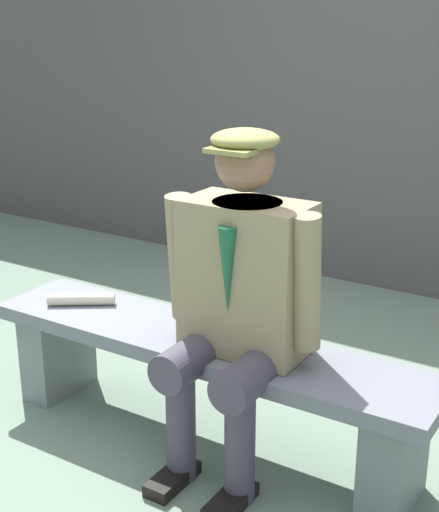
{
  "coord_description": "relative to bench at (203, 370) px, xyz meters",
  "views": [
    {
      "loc": [
        -1.43,
        2.17,
        1.66
      ],
      "look_at": [
        -0.08,
        0.0,
        0.81
      ],
      "focal_mm": 51.11,
      "sensor_mm": 36.0,
      "label": 1
    }
  ],
  "objects": [
    {
      "name": "rolled_magazine",
      "position": [
        0.63,
        0.0,
        0.17
      ],
      "size": [
        0.27,
        0.2,
        0.05
      ],
      "primitive_type": "cylinder",
      "rotation": [
        0.0,
        1.57,
        0.6
      ],
      "color": "beige",
      "rests_on": "bench"
    },
    {
      "name": "bench",
      "position": [
        0.0,
        0.0,
        0.0
      ],
      "size": [
        1.89,
        0.4,
        0.46
      ],
      "color": "slate",
      "rests_on": "ground"
    },
    {
      "name": "stadium_wall",
      "position": [
        0.0,
        -2.18,
        0.67
      ],
      "size": [
        12.0,
        0.24,
        1.98
      ],
      "primitive_type": "cube",
      "color": "#494745",
      "rests_on": "ground"
    },
    {
      "name": "ground_plane",
      "position": [
        0.0,
        0.0,
        -0.32
      ],
      "size": [
        30.0,
        30.0,
        0.0
      ],
      "primitive_type": "plane",
      "color": "slate"
    },
    {
      "name": "seated_man",
      "position": [
        -0.19,
        0.05,
        0.39
      ],
      "size": [
        0.63,
        0.56,
        1.29
      ],
      "color": "#91825E",
      "rests_on": "ground"
    }
  ]
}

